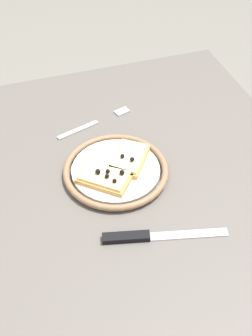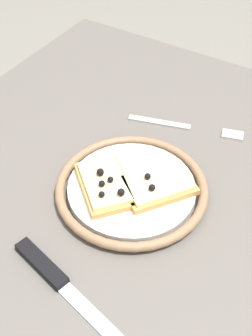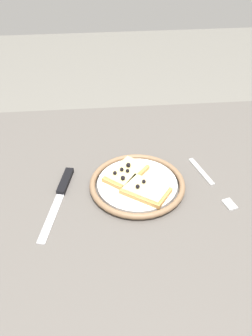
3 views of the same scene
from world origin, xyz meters
The scene contains 6 objects.
dining_table centered at (0.00, 0.00, 0.62)m, with size 0.90×0.81×0.71m.
plate centered at (-0.03, -0.02, 0.72)m, with size 0.23×0.23×0.02m.
pizza_slice_near centered at (-0.05, 0.02, 0.73)m, with size 0.12×0.12×0.03m.
pizza_slice_far centered at (-0.01, -0.05, 0.73)m, with size 0.12×0.13×0.03m.
knife centered at (0.14, -0.02, 0.71)m, with size 0.07×0.24×0.01m.
fork centered at (-0.22, -0.02, 0.71)m, with size 0.07×0.20×0.00m.
Camera 3 is at (0.06, 0.69, 1.34)m, focal length 42.70 mm.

